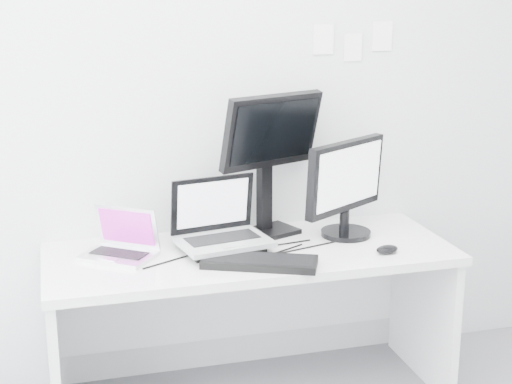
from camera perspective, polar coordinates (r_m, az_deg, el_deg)
The scene contains 12 objects.
back_wall at distance 3.59m, azimuth -1.88°, elevation 6.86°, with size 3.60×3.60×0.00m, color silver.
desk at distance 3.55m, azimuth -0.40°, elevation -9.89°, with size 1.80×0.70×0.73m, color silver.
macbook at distance 3.33m, azimuth -10.31°, elevation -3.06°, with size 0.30×0.22×0.22m, color silver.
speaker at distance 3.57m, azimuth -4.23°, elevation -2.03°, with size 0.09×0.09×0.17m, color black.
dell_laptop at distance 3.35m, azimuth -2.43°, elevation -1.77°, with size 0.39×0.30×0.33m, color #A4A7AB.
rear_monitor at distance 3.53m, azimuth 0.93°, elevation 2.16°, with size 0.51×0.18×0.69m, color black.
samsung_monitor at distance 3.56m, azimuth 6.80°, elevation 0.35°, with size 0.51×0.23×0.47m, color black.
keyboard at distance 3.22m, azimuth 0.28°, elevation -5.23°, with size 0.48×0.17×0.03m, color black.
mouse at distance 3.41m, azimuth 9.72°, elevation -4.22°, with size 0.11×0.07×0.04m, color black.
wall_note_0 at distance 3.69m, azimuth 5.04°, elevation 11.24°, with size 0.10×0.00×0.14m, color white.
wall_note_1 at distance 3.75m, azimuth 7.22°, elevation 10.63°, with size 0.09×0.00×0.13m, color white.
wall_note_2 at distance 3.80m, azimuth 9.37°, elevation 11.37°, with size 0.10×0.00×0.14m, color white.
Camera 1 is at (-0.83, -1.86, 1.86)m, focal length 53.83 mm.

